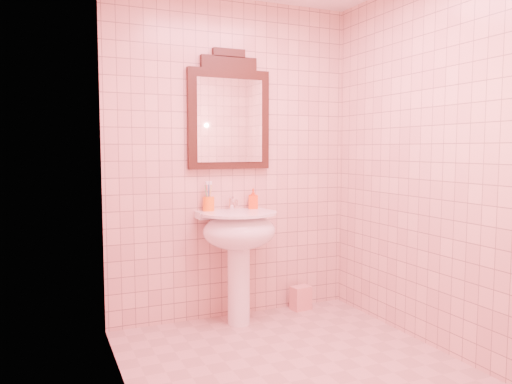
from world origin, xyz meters
name	(u,v)px	position (x,y,z in m)	size (l,w,h in m)	color
floor	(298,369)	(0.00, 0.00, 0.00)	(2.20, 2.20, 0.00)	tan
back_wall	(233,160)	(0.00, 1.10, 1.25)	(2.00, 0.02, 2.50)	beige
pedestal_sink	(239,239)	(-0.04, 0.87, 0.66)	(0.58, 0.58, 0.86)	white
faucet	(232,203)	(-0.04, 1.01, 0.92)	(0.04, 0.16, 0.11)	white
mirror	(229,114)	(-0.04, 1.07, 1.61)	(0.66, 0.06, 0.92)	black
toothbrush_cup	(209,204)	(-0.22, 1.04, 0.92)	(0.09, 0.09, 0.21)	orange
soap_dispenser	(253,199)	(0.15, 1.03, 0.94)	(0.07, 0.07, 0.16)	#EC4613
towel	(301,298)	(0.56, 0.99, 0.10)	(0.16, 0.11, 0.20)	tan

